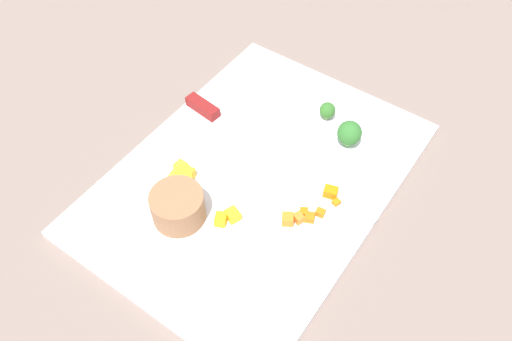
# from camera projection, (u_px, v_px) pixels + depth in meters

# --- Properties ---
(ground_plane) EXTENTS (4.00, 4.00, 0.00)m
(ground_plane) POSITION_uv_depth(u_px,v_px,m) (256.00, 180.00, 0.77)
(ground_plane) COLOR gray
(cutting_board) EXTENTS (0.49, 0.36, 0.01)m
(cutting_board) POSITION_uv_depth(u_px,v_px,m) (256.00, 177.00, 0.76)
(cutting_board) COLOR white
(cutting_board) RESTS_ON ground_plane
(prep_bowl) EXTENTS (0.07, 0.07, 0.05)m
(prep_bowl) POSITION_uv_depth(u_px,v_px,m) (178.00, 206.00, 0.70)
(prep_bowl) COLOR #996946
(prep_bowl) RESTS_ON cutting_board
(chef_knife) EXTENTS (0.07, 0.36, 0.02)m
(chef_knife) POSITION_uv_depth(u_px,v_px,m) (249.00, 140.00, 0.80)
(chef_knife) COLOR silver
(chef_knife) RESTS_ON cutting_board
(carrot_dice_0) EXTENTS (0.02, 0.02, 0.01)m
(carrot_dice_0) POSITION_uv_depth(u_px,v_px,m) (309.00, 217.00, 0.71)
(carrot_dice_0) COLOR orange
(carrot_dice_0) RESTS_ON cutting_board
(carrot_dice_1) EXTENTS (0.01, 0.01, 0.01)m
(carrot_dice_1) POSITION_uv_depth(u_px,v_px,m) (336.00, 203.00, 0.72)
(carrot_dice_1) COLOR orange
(carrot_dice_1) RESTS_ON cutting_board
(carrot_dice_2) EXTENTS (0.01, 0.01, 0.01)m
(carrot_dice_2) POSITION_uv_depth(u_px,v_px,m) (320.00, 213.00, 0.71)
(carrot_dice_2) COLOR orange
(carrot_dice_2) RESTS_ON cutting_board
(carrot_dice_3) EXTENTS (0.02, 0.02, 0.02)m
(carrot_dice_3) POSITION_uv_depth(u_px,v_px,m) (330.00, 193.00, 0.73)
(carrot_dice_3) COLOR orange
(carrot_dice_3) RESTS_ON cutting_board
(carrot_dice_4) EXTENTS (0.02, 0.02, 0.01)m
(carrot_dice_4) POSITION_uv_depth(u_px,v_px,m) (288.00, 219.00, 0.70)
(carrot_dice_4) COLOR orange
(carrot_dice_4) RESTS_ON cutting_board
(carrot_dice_5) EXTENTS (0.02, 0.02, 0.01)m
(carrot_dice_5) POSITION_uv_depth(u_px,v_px,m) (304.00, 212.00, 0.71)
(carrot_dice_5) COLOR orange
(carrot_dice_5) RESTS_ON cutting_board
(carrot_dice_6) EXTENTS (0.02, 0.02, 0.01)m
(carrot_dice_6) POSITION_uv_depth(u_px,v_px,m) (298.00, 218.00, 0.71)
(carrot_dice_6) COLOR orange
(carrot_dice_6) RESTS_ON cutting_board
(pepper_dice_0) EXTENTS (0.02, 0.03, 0.02)m
(pepper_dice_0) POSITION_uv_depth(u_px,v_px,m) (178.00, 180.00, 0.74)
(pepper_dice_0) COLOR yellow
(pepper_dice_0) RESTS_ON cutting_board
(pepper_dice_1) EXTENTS (0.02, 0.02, 0.01)m
(pepper_dice_1) POSITION_uv_depth(u_px,v_px,m) (233.00, 215.00, 0.71)
(pepper_dice_1) COLOR yellow
(pepper_dice_1) RESTS_ON cutting_board
(pepper_dice_2) EXTENTS (0.02, 0.02, 0.01)m
(pepper_dice_2) POSITION_uv_depth(u_px,v_px,m) (181.00, 167.00, 0.76)
(pepper_dice_2) COLOR yellow
(pepper_dice_2) RESTS_ON cutting_board
(pepper_dice_3) EXTENTS (0.02, 0.03, 0.02)m
(pepper_dice_3) POSITION_uv_depth(u_px,v_px,m) (186.00, 174.00, 0.75)
(pepper_dice_3) COLOR yellow
(pepper_dice_3) RESTS_ON cutting_board
(pepper_dice_4) EXTENTS (0.02, 0.02, 0.01)m
(pepper_dice_4) POSITION_uv_depth(u_px,v_px,m) (221.00, 219.00, 0.70)
(pepper_dice_4) COLOR yellow
(pepper_dice_4) RESTS_ON cutting_board
(pepper_dice_5) EXTENTS (0.02, 0.02, 0.02)m
(pepper_dice_5) POSITION_uv_depth(u_px,v_px,m) (187.00, 182.00, 0.74)
(pepper_dice_5) COLOR yellow
(pepper_dice_5) RESTS_ON cutting_board
(pepper_dice_6) EXTENTS (0.02, 0.02, 0.01)m
(pepper_dice_6) POSITION_uv_depth(u_px,v_px,m) (177.00, 174.00, 0.75)
(pepper_dice_6) COLOR yellow
(pepper_dice_6) RESTS_ON cutting_board
(broccoli_floret_0) EXTENTS (0.04, 0.04, 0.04)m
(broccoli_floret_0) POSITION_uv_depth(u_px,v_px,m) (349.00, 133.00, 0.78)
(broccoli_floret_0) COLOR #80B96A
(broccoli_floret_0) RESTS_ON cutting_board
(broccoli_floret_1) EXTENTS (0.03, 0.03, 0.03)m
(broccoli_floret_1) POSITION_uv_depth(u_px,v_px,m) (327.00, 110.00, 0.82)
(broccoli_floret_1) COLOR #8DB167
(broccoli_floret_1) RESTS_ON cutting_board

